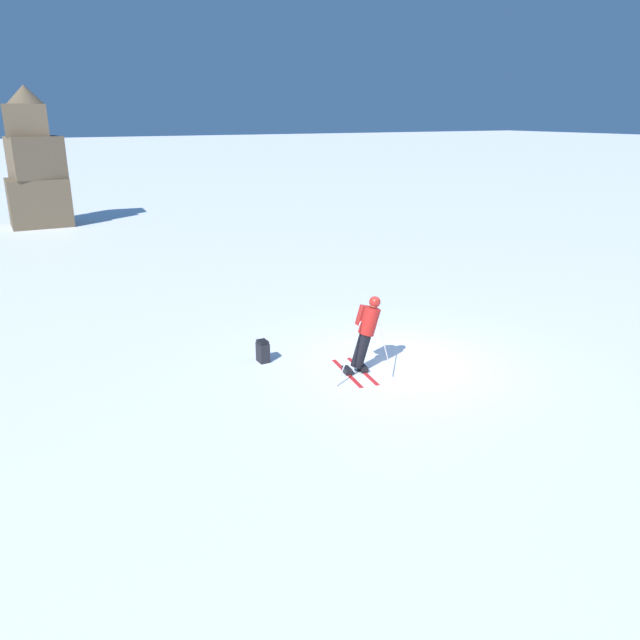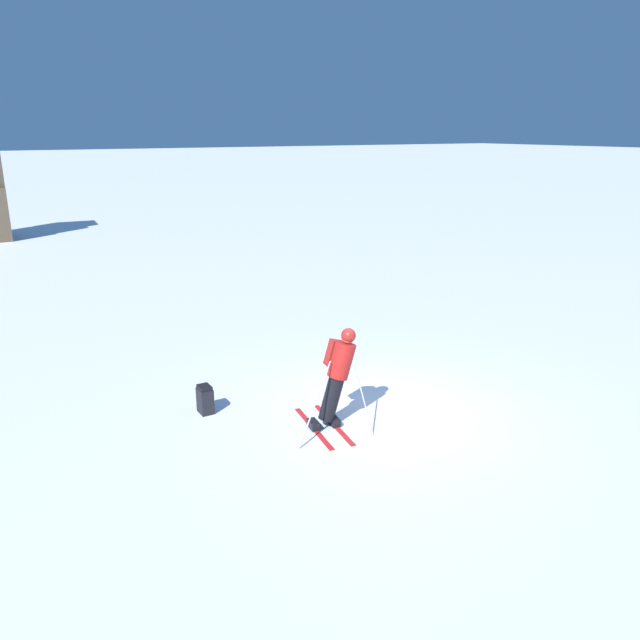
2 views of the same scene
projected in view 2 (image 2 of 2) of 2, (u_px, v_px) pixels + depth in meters
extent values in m
plane|color=white|center=(385.00, 410.00, 10.87)|extent=(300.00, 300.00, 0.00)
cube|color=red|center=(314.00, 428.00, 10.20)|extent=(0.33, 1.58, 0.01)
cube|color=red|center=(334.00, 424.00, 10.33)|extent=(0.33, 1.58, 0.01)
cube|color=black|center=(314.00, 424.00, 10.18)|extent=(0.18, 0.30, 0.12)
cube|color=black|center=(334.00, 421.00, 10.31)|extent=(0.18, 0.30, 0.12)
cylinder|color=black|center=(331.00, 398.00, 10.17)|extent=(0.48, 0.33, 0.79)
cylinder|color=red|center=(342.00, 360.00, 10.05)|extent=(0.53, 0.41, 0.65)
sphere|color=tan|center=(348.00, 337.00, 9.97)|extent=(0.29, 0.25, 0.26)
sphere|color=#AD231E|center=(348.00, 336.00, 9.97)|extent=(0.33, 0.28, 0.30)
cube|color=#AD231E|center=(336.00, 353.00, 10.27)|extent=(0.41, 0.24, 0.50)
cylinder|color=#B7B7BC|center=(315.00, 404.00, 9.74)|extent=(0.82, 0.41, 1.17)
cylinder|color=#B7B7BC|center=(364.00, 399.00, 10.05)|extent=(0.06, 0.53, 1.05)
cube|color=black|center=(205.00, 401.00, 10.71)|extent=(0.22, 0.30, 0.44)
cube|color=black|center=(204.00, 387.00, 10.64)|extent=(0.20, 0.27, 0.06)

